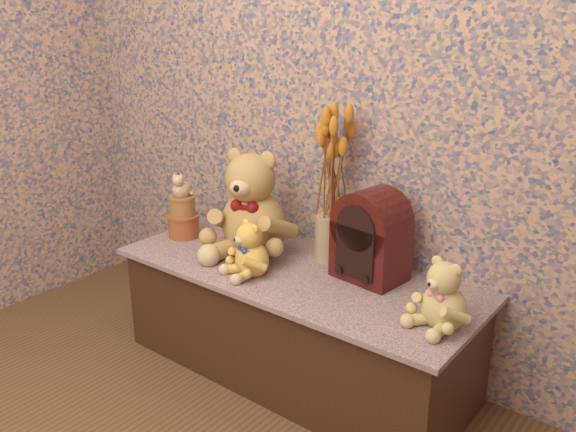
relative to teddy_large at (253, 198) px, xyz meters
name	(u,v)px	position (x,y,z in m)	size (l,w,h in m)	color
display_shelf	(296,322)	(0.26, -0.05, -0.47)	(1.48, 0.60, 0.46)	navy
teddy_large	(253,198)	(0.00, 0.00, 0.00)	(0.38, 0.45, 0.48)	#A88241
teddy_medium	(252,246)	(0.15, -0.18, -0.12)	(0.18, 0.22, 0.23)	gold
teddy_small	(445,291)	(0.90, -0.10, -0.11)	(0.20, 0.24, 0.25)	tan
cathedral_radio	(371,235)	(0.52, 0.07, -0.06)	(0.26, 0.18, 0.35)	#370B0A
ceramic_vase	(329,238)	(0.30, 0.12, -0.14)	(0.11, 0.11, 0.19)	tan
dried_stalks	(331,161)	(0.30, 0.12, 0.18)	(0.24, 0.24, 0.46)	orange
biscuit_tin_lower	(184,226)	(-0.36, -0.06, -0.19)	(0.14, 0.14, 0.10)	#B36F34
biscuit_tin_upper	(183,206)	(-0.36, -0.06, -0.09)	(0.11, 0.11, 0.09)	tan
cat_figurine	(181,184)	(-0.36, -0.06, 0.01)	(0.09, 0.10, 0.12)	silver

